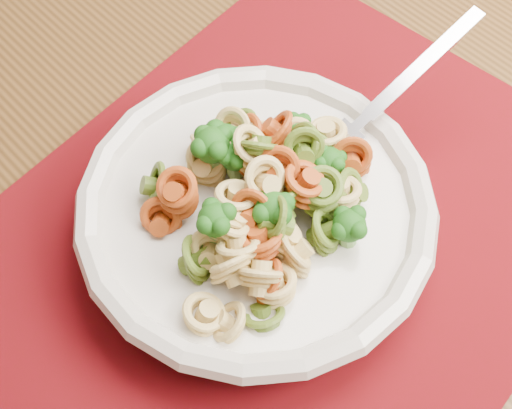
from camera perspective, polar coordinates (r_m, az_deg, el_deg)
dining_table at (r=0.68m, az=-2.11°, el=3.41°), size 1.55×1.16×0.76m
placemat at (r=0.51m, az=1.85°, el=-2.99°), size 0.56×0.49×0.00m
pasta_bowl at (r=0.49m, az=-0.00°, el=-0.67°), size 0.25×0.25×0.05m
pasta_broccoli_heap at (r=0.47m, az=0.00°, el=0.38°), size 0.21×0.21×0.06m
fork at (r=0.51m, az=6.90°, el=5.11°), size 0.18×0.05×0.08m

